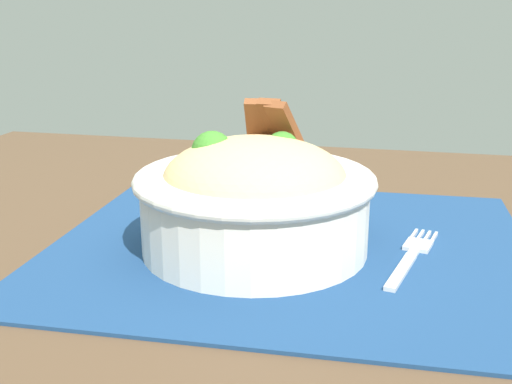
% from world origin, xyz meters
% --- Properties ---
extents(table, '(1.01, 0.86, 0.72)m').
position_xyz_m(table, '(0.00, 0.00, 0.65)').
color(table, '#4C3826').
rests_on(table, ground_plane).
extents(placemat, '(0.42, 0.37, 0.00)m').
position_xyz_m(placemat, '(0.04, 0.02, 0.72)').
color(placemat, navy).
rests_on(placemat, table).
extents(bowl, '(0.20, 0.20, 0.13)m').
position_xyz_m(bowl, '(0.01, 0.01, 0.77)').
color(bowl, silver).
rests_on(bowl, placemat).
extents(fork, '(0.04, 0.14, 0.00)m').
position_xyz_m(fork, '(0.14, 0.01, 0.73)').
color(fork, silver).
rests_on(fork, placemat).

